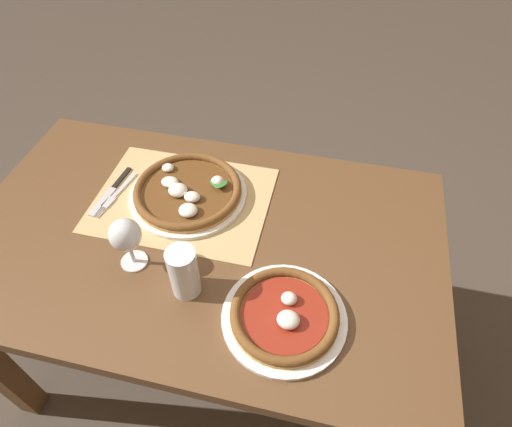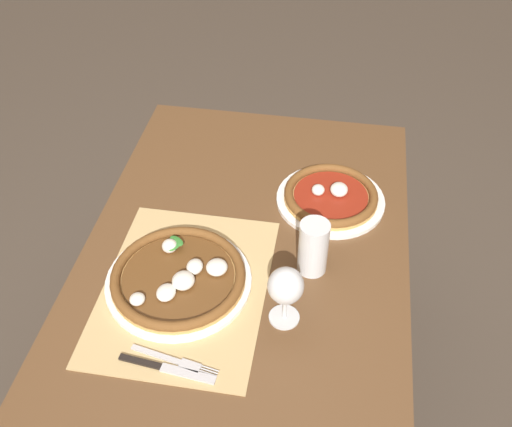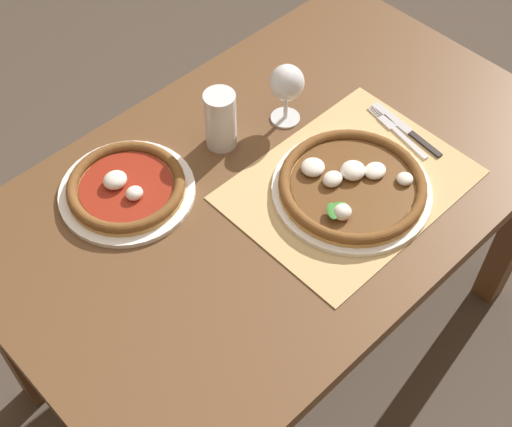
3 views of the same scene
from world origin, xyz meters
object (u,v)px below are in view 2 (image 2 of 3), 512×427
Objects in this scene: fork at (175,361)px; knife at (167,369)px; wine_glass at (286,288)px; pint_glass at (313,248)px; pizza_far at (331,197)px; pizza_near at (179,277)px.

fork is 0.93× the size of knife.
wine_glass reaches higher than knife.
knife is (0.34, -0.27, -0.06)m from pint_glass.
pint_glass is 0.41m from fork.
pint_glass is at bearing -6.35° from pizza_far.
pizza_near is 0.24m from knife.
pint_glass is (0.25, -0.03, 0.05)m from pizza_far.
pizza_near is 0.22m from fork.
fork is (0.21, 0.05, -0.02)m from pizza_near.
pint_glass is at bearing 108.42° from pizza_near.
pizza_far is 1.91× the size of wine_glass.
pizza_near is 0.49m from pizza_far.
pint_glass reaches higher than knife.
knife is at bearing -27.00° from pizza_far.
pizza_far is 1.37× the size of knife.
pizza_near is 1.74× the size of fork.
pizza_far is 1.48× the size of fork.
pizza_near is at bearing -102.90° from wine_glass.
knife is (0.02, -0.01, 0.00)m from fork.
pizza_far is 0.26m from pint_glass.
pizza_near is at bearing -171.47° from knife.
wine_glass is 0.28m from fork.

